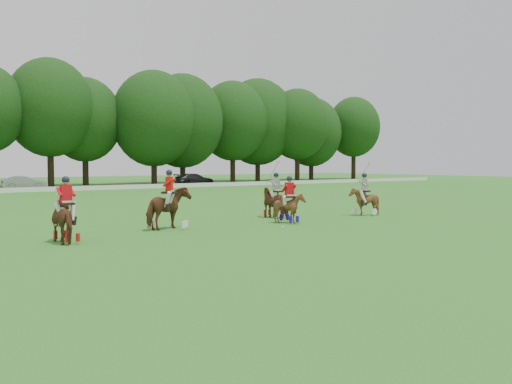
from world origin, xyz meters
TOP-DOWN VIEW (x-y plane):
  - ground at (0.00, 0.00)m, footprint 180.00×180.00m
  - boundary_rail at (0.00, 38.00)m, footprint 120.00×0.10m
  - car_mid at (2.29, 42.50)m, footprint 4.27×1.78m
  - car_right at (21.66, 42.50)m, footprint 4.95×2.40m
  - polo_red_a at (-6.58, 3.18)m, footprint 1.13×1.83m
  - polo_red_b at (-1.98, 4.47)m, footprint 2.24×2.24m
  - polo_red_c at (3.44, 3.39)m, footprint 1.38×1.48m
  - polo_stripe_a at (4.57, 5.74)m, footprint 1.21×1.91m
  - polo_stripe_b at (8.88, 3.93)m, footprint 1.61×1.68m
  - polo_ball at (1.99, 2.06)m, footprint 0.09×0.09m

SIDE VIEW (x-z plane):
  - ground at x=0.00m, z-range 0.00..0.00m
  - polo_ball at x=1.99m, z-range 0.00..0.09m
  - boundary_rail at x=0.00m, z-range 0.00..0.44m
  - car_mid at x=2.29m, z-range 0.00..1.38m
  - car_right at x=21.66m, z-range 0.00..1.39m
  - polo_red_c at x=3.44m, z-range -0.31..1.79m
  - polo_stripe_b at x=8.88m, z-range -0.59..2.12m
  - polo_stripe_a at x=4.57m, z-range -0.59..2.17m
  - polo_red_a at x=-6.58m, z-range -0.32..1.93m
  - polo_red_b at x=-1.98m, z-range -0.33..2.09m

